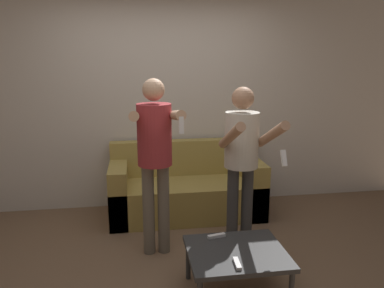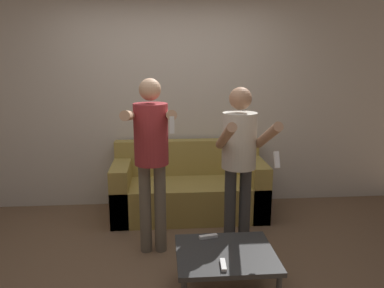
% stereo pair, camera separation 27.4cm
% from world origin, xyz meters
% --- Properties ---
extents(ground_plane, '(14.00, 14.00, 0.00)m').
position_xyz_m(ground_plane, '(0.00, 0.00, 0.00)').
color(ground_plane, brown).
extents(wall_back, '(6.40, 0.06, 2.70)m').
position_xyz_m(wall_back, '(0.00, 1.72, 1.35)').
color(wall_back, beige).
rests_on(wall_back, ground_plane).
extents(couch, '(1.75, 0.76, 0.84)m').
position_xyz_m(couch, '(0.24, 1.31, 0.29)').
color(couch, '#AD9347').
rests_on(couch, ground_plane).
extents(person_standing_left, '(0.43, 0.71, 1.64)m').
position_xyz_m(person_standing_left, '(-0.16, 0.42, 1.02)').
color(person_standing_left, '#6B6051').
rests_on(person_standing_left, ground_plane).
extents(person_standing_right, '(0.44, 0.77, 1.56)m').
position_xyz_m(person_standing_right, '(0.64, 0.42, 0.97)').
color(person_standing_right, '#383838').
rests_on(person_standing_right, ground_plane).
extents(coffee_table, '(0.74, 0.64, 0.38)m').
position_xyz_m(coffee_table, '(0.40, -0.32, 0.34)').
color(coffee_table, '#2D2D2D').
rests_on(coffee_table, ground_plane).
extents(remote_near, '(0.05, 0.15, 0.02)m').
position_xyz_m(remote_near, '(0.35, -0.53, 0.39)').
color(remote_near, white).
rests_on(remote_near, coffee_table).
extents(remote_far, '(0.15, 0.07, 0.02)m').
position_xyz_m(remote_far, '(0.30, -0.09, 0.39)').
color(remote_far, white).
rests_on(remote_far, coffee_table).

